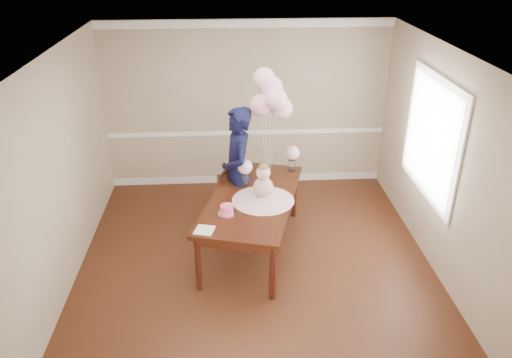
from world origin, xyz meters
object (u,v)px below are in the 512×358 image
(dining_table_top, at_px, (252,199))
(birthday_cake, at_px, (227,209))
(woman, at_px, (238,172))
(dining_chair_seat, at_px, (236,205))

(dining_table_top, relative_size, birthday_cake, 13.33)
(dining_table_top, relative_size, woman, 1.15)
(dining_chair_seat, bearing_deg, woman, 52.12)
(dining_table_top, height_order, dining_chair_seat, dining_table_top)
(dining_table_top, bearing_deg, dining_chair_seat, 127.57)
(birthday_cake, relative_size, dining_chair_seat, 0.39)
(birthday_cake, bearing_deg, dining_table_top, 51.17)
(birthday_cake, bearing_deg, woman, 80.11)
(dining_table_top, bearing_deg, woman, 122.70)
(dining_chair_seat, bearing_deg, birthday_cake, -78.86)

